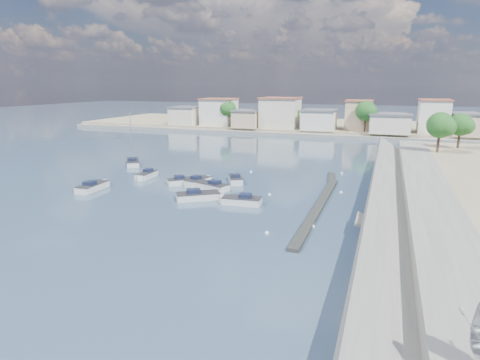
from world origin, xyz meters
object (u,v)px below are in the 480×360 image
at_px(motorboat_a, 94,187).
at_px(motorboat_h, 200,196).
at_px(motorboat_d, 240,201).
at_px(motorboat_e, 199,181).
at_px(motorboat_g, 146,176).
at_px(motorboat_f, 235,179).
at_px(motorboat_b, 184,181).
at_px(motorboat_c, 210,186).
at_px(sailboat, 133,162).

relative_size(motorboat_a, motorboat_h, 1.01).
distance_m(motorboat_d, motorboat_e, 11.02).
xyz_separation_m(motorboat_d, motorboat_g, (-17.34, 7.47, 0.00)).
height_order(motorboat_a, motorboat_e, same).
relative_size(motorboat_f, motorboat_g, 0.97).
distance_m(motorboat_a, motorboat_b, 11.75).
bearing_deg(motorboat_c, motorboat_e, 142.91).
height_order(motorboat_c, sailboat, sailboat).
bearing_deg(motorboat_c, motorboat_d, -40.32).
xyz_separation_m(motorboat_g, sailboat, (-7.85, 8.03, 0.04)).
distance_m(motorboat_g, motorboat_h, 14.21).
height_order(motorboat_c, motorboat_d, same).
bearing_deg(motorboat_c, sailboat, 151.47).
distance_m(motorboat_c, sailboat, 21.94).
bearing_deg(motorboat_d, sailboat, 148.40).
distance_m(motorboat_b, motorboat_f, 7.14).
height_order(motorboat_c, motorboat_g, same).
distance_m(motorboat_b, motorboat_d, 12.08).
relative_size(motorboat_d, motorboat_h, 0.95).
height_order(motorboat_d, motorboat_g, same).
xyz_separation_m(motorboat_b, sailboat, (-14.79, 9.34, 0.04)).
bearing_deg(motorboat_f, motorboat_g, -169.84).
bearing_deg(motorboat_e, sailboat, 152.96).
xyz_separation_m(motorboat_c, sailboat, (-19.28, 10.48, 0.04)).
xyz_separation_m(motorboat_h, sailboat, (-20.11, 15.23, 0.04)).
height_order(motorboat_c, motorboat_h, same).
xyz_separation_m(motorboat_b, motorboat_e, (1.88, 0.83, 0.00)).
bearing_deg(motorboat_f, motorboat_h, -94.93).
height_order(motorboat_a, motorboat_b, same).
relative_size(motorboat_c, motorboat_f, 1.18).
bearing_deg(motorboat_a, sailboat, 107.66).
distance_m(motorboat_b, motorboat_h, 7.94).
xyz_separation_m(motorboat_a, motorboat_d, (20.11, 0.47, -0.00)).
relative_size(motorboat_e, motorboat_f, 1.03).
distance_m(motorboat_d, motorboat_f, 10.69).
distance_m(motorboat_a, sailboat, 16.75).
bearing_deg(motorboat_b, motorboat_c, -14.24).
distance_m(motorboat_b, sailboat, 17.49).
relative_size(motorboat_b, motorboat_h, 0.78).
height_order(motorboat_a, motorboat_h, same).
height_order(motorboat_f, motorboat_h, same).
relative_size(motorboat_a, motorboat_f, 1.19).
height_order(motorboat_d, sailboat, sailboat).
distance_m(motorboat_a, motorboat_c, 15.22).
xyz_separation_m(motorboat_b, motorboat_d, (10.40, -6.16, -0.00)).
relative_size(motorboat_b, motorboat_e, 0.89).
xyz_separation_m(motorboat_d, sailboat, (-25.19, 15.50, 0.04)).
bearing_deg(motorboat_g, motorboat_h, -30.43).
height_order(motorboat_b, motorboat_e, same).
distance_m(motorboat_a, motorboat_f, 18.89).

